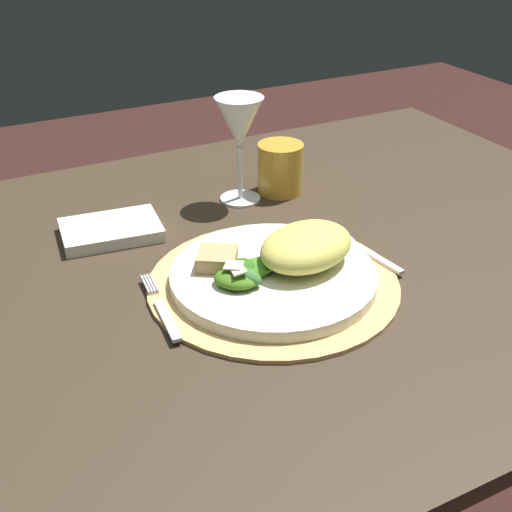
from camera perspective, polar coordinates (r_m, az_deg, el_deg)
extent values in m
cube|color=#392C1F|center=(1.00, 2.93, -0.08)|extent=(1.18, 0.92, 0.02)
cylinder|color=#3A311C|center=(1.72, 11.14, -0.99)|extent=(0.07, 0.07, 0.70)
cylinder|color=tan|center=(0.91, 1.45, -2.31)|extent=(0.34, 0.34, 0.01)
cylinder|color=silver|center=(0.91, 1.46, -1.70)|extent=(0.28, 0.28, 0.02)
ellipsoid|color=#D7CF5B|center=(0.91, 4.24, 0.80)|extent=(0.17, 0.14, 0.05)
ellipsoid|color=#2F7218|center=(0.88, -0.75, -1.32)|extent=(0.05, 0.05, 0.02)
ellipsoid|color=#417219|center=(0.87, -1.70, -1.97)|extent=(0.07, 0.07, 0.02)
ellipsoid|color=#477C26|center=(0.90, 0.16, -0.92)|extent=(0.07, 0.06, 0.02)
ellipsoid|color=#2D5E19|center=(0.89, -1.05, -0.98)|extent=(0.04, 0.04, 0.02)
ellipsoid|color=#34682C|center=(0.87, -0.87, -1.71)|extent=(0.04, 0.05, 0.02)
cube|color=beige|center=(0.87, -1.87, -0.79)|extent=(0.03, 0.03, 0.01)
cube|color=beige|center=(0.86, -1.48, -1.22)|extent=(0.02, 0.03, 0.01)
cube|color=tan|center=(0.91, -3.27, -0.25)|extent=(0.07, 0.07, 0.02)
cube|color=silver|center=(0.84, -7.43, -5.37)|extent=(0.02, 0.09, 0.00)
cube|color=silver|center=(0.91, -9.27, -2.41)|extent=(0.01, 0.05, 0.00)
cube|color=silver|center=(0.91, -9.02, -2.36)|extent=(0.01, 0.05, 0.00)
cube|color=silver|center=(0.91, -8.78, -2.32)|extent=(0.01, 0.05, 0.00)
cube|color=silver|center=(0.91, -8.54, -2.27)|extent=(0.01, 0.05, 0.00)
cube|color=silver|center=(0.98, 10.04, -0.11)|extent=(0.02, 0.10, 0.00)
ellipsoid|color=silver|center=(1.02, 7.55, 1.41)|extent=(0.02, 0.04, 0.01)
cube|color=white|center=(1.06, -12.05, 2.14)|extent=(0.16, 0.12, 0.02)
cylinder|color=silver|center=(1.15, -1.32, 4.83)|extent=(0.07, 0.07, 0.00)
cylinder|color=silver|center=(1.13, -1.35, 6.97)|extent=(0.01, 0.01, 0.09)
cone|color=silver|center=(1.10, -1.40, 11.10)|extent=(0.08, 0.08, 0.08)
cylinder|color=gold|center=(1.17, 2.05, 7.36)|extent=(0.08, 0.08, 0.09)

